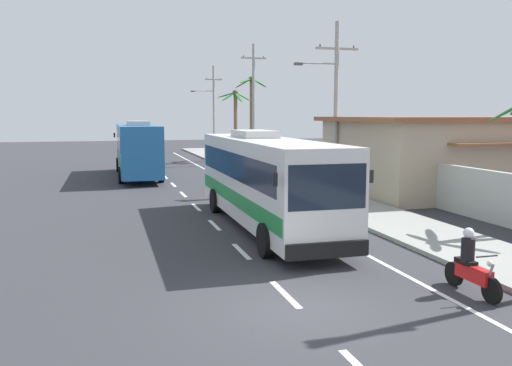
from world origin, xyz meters
name	(u,v)px	position (x,y,z in m)	size (l,w,h in m)	color
ground_plane	(299,308)	(0.00, 0.00, 0.00)	(160.00, 160.00, 0.00)	#303035
sidewalk_kerb	(366,212)	(6.80, 10.00, 0.07)	(3.20, 90.00, 0.14)	gray
lane_markings	(240,202)	(2.29, 14.46, 0.00)	(3.71, 71.00, 0.01)	white
boundary_wall	(397,177)	(10.60, 14.00, 1.02)	(0.24, 60.00, 2.05)	#B2B2AD
coach_bus_foreground	(265,178)	(1.75, 8.43, 1.88)	(2.92, 12.02, 3.61)	silver
coach_bus_far_lane	(138,148)	(-1.78, 26.60, 1.99)	(2.97, 11.43, 3.82)	#2366A8
motorcycle_beside_bus	(256,182)	(3.73, 16.50, 0.67)	(0.56, 1.96, 1.66)	black
motorcycle_trailing	(471,267)	(4.26, -0.20, 0.64)	(0.56, 1.96, 1.57)	black
pedestrian_near_kerb	(311,175)	(6.38, 15.43, 1.07)	(0.36, 0.36, 1.77)	gold
utility_pole_mid	(335,101)	(8.31, 16.88, 4.95)	(3.69, 0.24, 9.24)	#9E9E99
utility_pole_far	(254,102)	(8.48, 34.07, 5.29)	(2.19, 0.24, 10.16)	#9E9E99
utility_pole_distant	(213,106)	(8.40, 51.26, 5.18)	(3.65, 0.24, 9.81)	#9E9E99
palm_nearest	(235,113)	(7.60, 37.06, 4.37)	(3.12, 3.17, 6.46)	brown
palm_second	(252,105)	(9.63, 38.88, 5.09)	(3.14, 3.28, 7.83)	brown
roadside_building	(484,153)	(16.49, 14.71, 2.07)	(16.80, 9.79, 4.11)	tan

